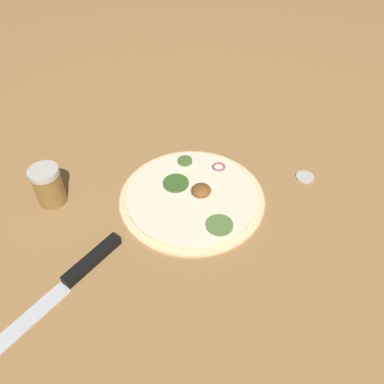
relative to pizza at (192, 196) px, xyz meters
The scene contains 5 objects.
ground_plane 0.01m from the pizza, 24.96° to the right, with size 3.00×3.00×0.00m, color #9E703F.
pizza is the anchor object (origin of this frame).
knife 0.27m from the pizza, ahead, with size 0.29×0.04×0.02m.
spice_jar 0.29m from the pizza, 47.28° to the right, with size 0.06×0.06×0.08m.
loose_cap 0.25m from the pizza, 145.60° to the left, with size 0.04×0.04×0.01m.
Camera 1 is at (0.40, 0.36, 0.56)m, focal length 35.00 mm.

